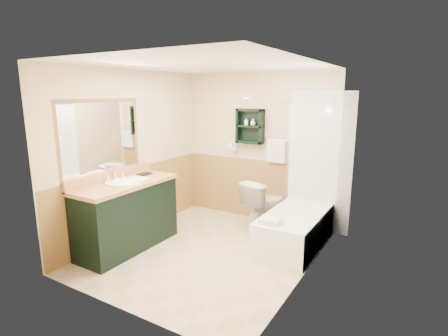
% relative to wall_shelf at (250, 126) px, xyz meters
% --- Properties ---
extents(floor, '(3.00, 3.00, 0.00)m').
position_rel_wall_shelf_xyz_m(floor, '(0.10, -1.41, -1.55)').
color(floor, '#C9B292').
rests_on(floor, ground).
extents(back_wall, '(2.60, 0.04, 2.40)m').
position_rel_wall_shelf_xyz_m(back_wall, '(0.10, 0.11, -0.35)').
color(back_wall, '#FFEEC7').
rests_on(back_wall, ground).
extents(left_wall, '(0.04, 3.00, 2.40)m').
position_rel_wall_shelf_xyz_m(left_wall, '(-1.22, -1.41, -0.35)').
color(left_wall, '#FFEEC7').
rests_on(left_wall, ground).
extents(right_wall, '(0.04, 3.00, 2.40)m').
position_rel_wall_shelf_xyz_m(right_wall, '(1.42, -1.41, -0.35)').
color(right_wall, '#FFEEC7').
rests_on(right_wall, ground).
extents(ceiling, '(2.60, 3.00, 0.04)m').
position_rel_wall_shelf_xyz_m(ceiling, '(0.10, -1.41, 0.87)').
color(ceiling, white).
rests_on(ceiling, back_wall).
extents(wainscot_left, '(2.98, 2.98, 1.00)m').
position_rel_wall_shelf_xyz_m(wainscot_left, '(-1.19, -1.41, -1.05)').
color(wainscot_left, '#A98244').
rests_on(wainscot_left, left_wall).
extents(wainscot_back, '(2.58, 2.58, 1.00)m').
position_rel_wall_shelf_xyz_m(wainscot_back, '(0.10, 0.08, -1.05)').
color(wainscot_back, '#A98244').
rests_on(wainscot_back, back_wall).
extents(mirror_frame, '(1.30, 1.30, 1.00)m').
position_rel_wall_shelf_xyz_m(mirror_frame, '(-1.17, -1.96, -0.05)').
color(mirror_frame, brown).
rests_on(mirror_frame, left_wall).
extents(mirror_glass, '(1.20, 1.20, 0.90)m').
position_rel_wall_shelf_xyz_m(mirror_glass, '(-1.17, -1.96, -0.05)').
color(mirror_glass, white).
rests_on(mirror_glass, left_wall).
extents(tile_right, '(1.50, 1.50, 2.10)m').
position_rel_wall_shelf_xyz_m(tile_right, '(1.38, -0.66, -0.50)').
color(tile_right, white).
rests_on(tile_right, right_wall).
extents(tile_back, '(0.95, 0.95, 2.10)m').
position_rel_wall_shelf_xyz_m(tile_back, '(1.13, 0.07, -0.50)').
color(tile_back, white).
rests_on(tile_back, back_wall).
extents(tile_accent, '(1.50, 1.50, 0.10)m').
position_rel_wall_shelf_xyz_m(tile_accent, '(1.37, -0.66, 0.35)').
color(tile_accent, '#154A37').
rests_on(tile_accent, right_wall).
extents(wall_shelf, '(0.45, 0.15, 0.55)m').
position_rel_wall_shelf_xyz_m(wall_shelf, '(0.00, 0.00, 0.00)').
color(wall_shelf, black).
rests_on(wall_shelf, back_wall).
extents(hair_dryer, '(0.10, 0.24, 0.18)m').
position_rel_wall_shelf_xyz_m(hair_dryer, '(-0.30, 0.02, -0.35)').
color(hair_dryer, white).
rests_on(hair_dryer, back_wall).
extents(towel_bar, '(0.40, 0.06, 0.40)m').
position_rel_wall_shelf_xyz_m(towel_bar, '(0.45, 0.04, -0.20)').
color(towel_bar, silver).
rests_on(towel_bar, back_wall).
extents(curtain_rod, '(0.03, 1.60, 0.03)m').
position_rel_wall_shelf_xyz_m(curtain_rod, '(0.63, -0.66, 0.45)').
color(curtain_rod, silver).
rests_on(curtain_rod, back_wall).
extents(shower_curtain, '(1.05, 1.05, 1.70)m').
position_rel_wall_shelf_xyz_m(shower_curtain, '(0.63, -0.48, -0.40)').
color(shower_curtain, beige).
rests_on(shower_curtain, curtain_rod).
extents(vanity, '(0.59, 1.45, 0.92)m').
position_rel_wall_shelf_xyz_m(vanity, '(-0.89, -1.85, -1.09)').
color(vanity, black).
rests_on(vanity, ground).
extents(bathtub, '(0.70, 1.50, 0.47)m').
position_rel_wall_shelf_xyz_m(bathtub, '(1.03, -0.58, -1.32)').
color(bathtub, white).
rests_on(bathtub, ground).
extents(toilet, '(0.64, 0.86, 0.75)m').
position_rel_wall_shelf_xyz_m(toilet, '(0.39, -0.21, -1.18)').
color(toilet, white).
rests_on(toilet, ground).
extents(counter_towel, '(0.27, 0.22, 0.04)m').
position_rel_wall_shelf_xyz_m(counter_towel, '(-0.79, -1.72, -0.61)').
color(counter_towel, silver).
rests_on(counter_towel, vanity).
extents(vanity_book, '(0.15, 0.04, 0.20)m').
position_rel_wall_shelf_xyz_m(vanity_book, '(-1.06, -1.40, -0.53)').
color(vanity_book, black).
rests_on(vanity_book, vanity).
extents(tub_towel, '(0.26, 0.21, 0.07)m').
position_rel_wall_shelf_xyz_m(tub_towel, '(0.88, -1.17, -1.05)').
color(tub_towel, silver).
rests_on(tub_towel, bathtub).
extents(soap_bottle_a, '(0.08, 0.13, 0.05)m').
position_rel_wall_shelf_xyz_m(soap_bottle_a, '(-0.06, -0.01, 0.04)').
color(soap_bottle_a, white).
rests_on(soap_bottle_a, wall_shelf).
extents(soap_bottle_b, '(0.11, 0.13, 0.08)m').
position_rel_wall_shelf_xyz_m(soap_bottle_b, '(0.06, -0.01, 0.06)').
color(soap_bottle_b, white).
rests_on(soap_bottle_b, wall_shelf).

